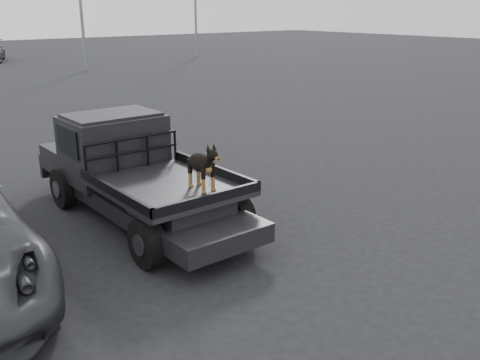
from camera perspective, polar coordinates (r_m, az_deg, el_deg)
ground at (r=8.55m, az=-0.04°, el=-7.37°), size 120.00×120.00×0.00m
flatbed_ute at (r=9.69m, az=-10.56°, el=-1.63°), size 2.00×5.40×0.92m
ute_cab at (r=10.26m, az=-13.40°, el=4.52°), size 1.72×1.30×0.88m
headache_rack at (r=9.65m, az=-11.37°, el=2.80°), size 1.80×0.08×0.55m
dog at (r=8.37m, az=-4.16°, el=1.46°), size 0.32×0.60×0.74m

